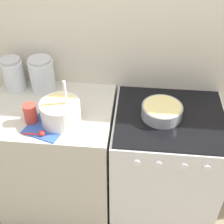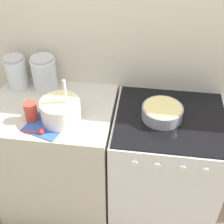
{
  "view_description": "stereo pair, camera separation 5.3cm",
  "coord_description": "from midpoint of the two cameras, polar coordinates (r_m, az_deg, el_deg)",
  "views": [
    {
      "loc": [
        0.14,
        -1.11,
        2.06
      ],
      "look_at": [
        0.01,
        0.24,
        0.96
      ],
      "focal_mm": 50.0,
      "sensor_mm": 36.0,
      "label": 1
    },
    {
      "loc": [
        0.19,
        -1.11,
        2.06
      ],
      "look_at": [
        0.01,
        0.24,
        0.96
      ],
      "focal_mm": 50.0,
      "sensor_mm": 36.0,
      "label": 2
    }
  ],
  "objects": [
    {
      "name": "measuring_spoon",
      "position": [
        1.72,
        -13.95,
        -3.82
      ],
      "size": [
        0.12,
        0.04,
        0.04
      ],
      "color": "red",
      "rests_on": "countertop_cabinet"
    },
    {
      "name": "storage_jar_left",
      "position": [
        2.08,
        -18.22,
        6.26
      ],
      "size": [
        0.14,
        0.14,
        0.21
      ],
      "color": "silver",
      "rests_on": "countertop_cabinet"
    },
    {
      "name": "countertop_cabinet",
      "position": [
        2.2,
        -10.63,
        -8.72
      ],
      "size": [
        0.75,
        0.58,
        0.91
      ],
      "color": "beige",
      "rests_on": "ground_plane"
    },
    {
      "name": "wall_back",
      "position": [
        1.93,
        0.08,
        12.64
      ],
      "size": [
        4.5,
        0.05,
        2.4
      ],
      "color": "beige",
      "rests_on": "ground_plane"
    },
    {
      "name": "baking_pan",
      "position": [
        1.79,
        8.27,
        0.21
      ],
      "size": [
        0.23,
        0.23,
        0.07
      ],
      "color": "gray",
      "rests_on": "stove"
    },
    {
      "name": "tin_can",
      "position": [
        1.79,
        -15.52,
        -0.3
      ],
      "size": [
        0.07,
        0.07,
        0.12
      ],
      "color": "#CC3F33",
      "rests_on": "countertop_cabinet"
    },
    {
      "name": "stove",
      "position": [
        2.14,
        8.53,
        -10.19
      ],
      "size": [
        0.65,
        0.6,
        0.91
      ],
      "color": "silver",
      "rests_on": "ground_plane"
    },
    {
      "name": "storage_jar_middle",
      "position": [
        2.01,
        -13.38,
        6.27
      ],
      "size": [
        0.15,
        0.15,
        0.22
      ],
      "color": "silver",
      "rests_on": "countertop_cabinet"
    },
    {
      "name": "mixing_bowl",
      "position": [
        1.74,
        -10.27,
        0.16
      ],
      "size": [
        0.22,
        0.22,
        0.28
      ],
      "color": "white",
      "rests_on": "countertop_cabinet"
    },
    {
      "name": "recipe_page",
      "position": [
        1.79,
        -12.11,
        -2.01
      ],
      "size": [
        0.28,
        0.32,
        0.01
      ],
      "color": "#3359B2",
      "rests_on": "countertop_cabinet"
    }
  ]
}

